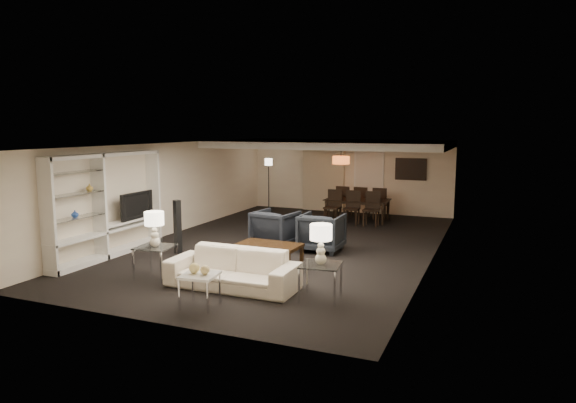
{
  "coord_description": "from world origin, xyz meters",
  "views": [
    {
      "loc": [
        4.78,
        -11.56,
        2.93
      ],
      "look_at": [
        0.0,
        0.0,
        1.1
      ],
      "focal_mm": 32.0,
      "sensor_mm": 36.0,
      "label": 1
    }
  ],
  "objects_px": {
    "sofa": "(232,269)",
    "armchair_left": "(275,228)",
    "marble_table": "(200,290)",
    "chair_nl": "(332,207)",
    "side_table_right": "(321,282)",
    "pendant_light": "(341,160)",
    "dining_table": "(357,210)",
    "armchair_right": "(322,232)",
    "floor_lamp": "(269,185)",
    "television": "(133,205)",
    "floor_speaker": "(178,227)",
    "table_lamp_left": "(155,229)",
    "coffee_table": "(269,255)",
    "chair_nr": "(371,209)",
    "side_table_left": "(156,262)",
    "chair_fr": "(381,203)",
    "vase_blue": "(75,214)",
    "chair_fm": "(362,202)",
    "table_lamp_right": "(321,244)",
    "chair_fl": "(344,201)",
    "chair_nm": "(352,208)",
    "vase_amber": "(89,187)"
  },
  "relations": [
    {
      "from": "side_table_right",
      "to": "chair_fm",
      "type": "relative_size",
      "value": 0.65
    },
    {
      "from": "marble_table",
      "to": "dining_table",
      "type": "distance_m",
      "value": 8.52
    },
    {
      "from": "dining_table",
      "to": "armchair_right",
      "type": "bearing_deg",
      "value": -88.17
    },
    {
      "from": "armchair_right",
      "to": "television",
      "type": "height_order",
      "value": "television"
    },
    {
      "from": "pendant_light",
      "to": "vase_blue",
      "type": "relative_size",
      "value": 3.33
    },
    {
      "from": "sofa",
      "to": "armchair_left",
      "type": "xyz_separation_m",
      "value": [
        -0.6,
        3.3,
        0.1
      ]
    },
    {
      "from": "side_table_right",
      "to": "marble_table",
      "type": "relative_size",
      "value": 1.2
    },
    {
      "from": "chair_fl",
      "to": "table_lamp_left",
      "type": "bearing_deg",
      "value": 82.07
    },
    {
      "from": "marble_table",
      "to": "chair_nl",
      "type": "distance_m",
      "value": 7.87
    },
    {
      "from": "sofa",
      "to": "chair_fm",
      "type": "bearing_deg",
      "value": 87.3
    },
    {
      "from": "vase_blue",
      "to": "dining_table",
      "type": "relative_size",
      "value": 0.08
    },
    {
      "from": "television",
      "to": "chair_fl",
      "type": "height_order",
      "value": "television"
    },
    {
      "from": "marble_table",
      "to": "floor_lamp",
      "type": "bearing_deg",
      "value": 107.98
    },
    {
      "from": "pendant_light",
      "to": "coffee_table",
      "type": "distance_m",
      "value": 5.7
    },
    {
      "from": "marble_table",
      "to": "coffee_table",
      "type": "bearing_deg",
      "value": 90.0
    },
    {
      "from": "side_table_right",
      "to": "chair_nl",
      "type": "distance_m",
      "value": 7.04
    },
    {
      "from": "dining_table",
      "to": "chair_nr",
      "type": "height_order",
      "value": "chair_nr"
    },
    {
      "from": "table_lamp_right",
      "to": "chair_nr",
      "type": "relative_size",
      "value": 0.67
    },
    {
      "from": "side_table_left",
      "to": "table_lamp_left",
      "type": "xyz_separation_m",
      "value": [
        0.0,
        0.0,
        0.65
      ]
    },
    {
      "from": "vase_blue",
      "to": "chair_nl",
      "type": "height_order",
      "value": "vase_blue"
    },
    {
      "from": "floor_speaker",
      "to": "armchair_left",
      "type": "bearing_deg",
      "value": 61.87
    },
    {
      "from": "marble_table",
      "to": "chair_nr",
      "type": "height_order",
      "value": "chair_nr"
    },
    {
      "from": "armchair_right",
      "to": "chair_fl",
      "type": "xyz_separation_m",
      "value": [
        -0.83,
        4.76,
        0.06
      ]
    },
    {
      "from": "table_lamp_left",
      "to": "coffee_table",
      "type": "bearing_deg",
      "value": 43.26
    },
    {
      "from": "sofa",
      "to": "side_table_left",
      "type": "height_order",
      "value": "sofa"
    },
    {
      "from": "armchair_left",
      "to": "side_table_right",
      "type": "height_order",
      "value": "armchair_left"
    },
    {
      "from": "marble_table",
      "to": "chair_nl",
      "type": "xyz_separation_m",
      "value": [
        -0.23,
        7.86,
        0.23
      ]
    },
    {
      "from": "chair_nr",
      "to": "chair_fr",
      "type": "height_order",
      "value": "same"
    },
    {
      "from": "chair_fm",
      "to": "chair_fr",
      "type": "bearing_deg",
      "value": -175.09
    },
    {
      "from": "armchair_right",
      "to": "vase_amber",
      "type": "xyz_separation_m",
      "value": [
        -4.27,
        -2.88,
        1.19
      ]
    },
    {
      "from": "television",
      "to": "chair_fm",
      "type": "bearing_deg",
      "value": -32.53
    },
    {
      "from": "table_lamp_left",
      "to": "chair_nl",
      "type": "bearing_deg",
      "value": 77.72
    },
    {
      "from": "pendant_light",
      "to": "armchair_left",
      "type": "xyz_separation_m",
      "value": [
        -0.54,
        -3.74,
        -1.47
      ]
    },
    {
      "from": "television",
      "to": "floor_speaker",
      "type": "xyz_separation_m",
      "value": [
        1.24,
        0.02,
        -0.44
      ]
    },
    {
      "from": "chair_nl",
      "to": "chair_nm",
      "type": "distance_m",
      "value": 0.6
    },
    {
      "from": "pendant_light",
      "to": "chair_nr",
      "type": "relative_size",
      "value": 0.51
    },
    {
      "from": "armchair_left",
      "to": "floor_speaker",
      "type": "xyz_separation_m",
      "value": [
        -1.81,
        -1.52,
        0.18
      ]
    },
    {
      "from": "vase_blue",
      "to": "vase_amber",
      "type": "bearing_deg",
      "value": 90.0
    },
    {
      "from": "marble_table",
      "to": "floor_speaker",
      "type": "relative_size",
      "value": 0.44
    },
    {
      "from": "side_table_left",
      "to": "coffee_table",
      "type": "bearing_deg",
      "value": 43.26
    },
    {
      "from": "armchair_right",
      "to": "floor_lamp",
      "type": "distance_m",
      "value": 6.09
    },
    {
      "from": "armchair_right",
      "to": "side_table_right",
      "type": "xyz_separation_m",
      "value": [
        1.1,
        -3.3,
        -0.14
      ]
    },
    {
      "from": "table_lamp_left",
      "to": "vase_blue",
      "type": "xyz_separation_m",
      "value": [
        -1.97,
        -0.03,
        0.18
      ]
    },
    {
      "from": "armchair_left",
      "to": "chair_nm",
      "type": "bearing_deg",
      "value": -97.96
    },
    {
      "from": "floor_speaker",
      "to": "chair_nm",
      "type": "relative_size",
      "value": 1.23
    },
    {
      "from": "vase_blue",
      "to": "chair_nr",
      "type": "bearing_deg",
      "value": 55.62
    },
    {
      "from": "sofa",
      "to": "side_table_left",
      "type": "xyz_separation_m",
      "value": [
        -1.7,
        0.0,
        -0.04
      ]
    },
    {
      "from": "table_lamp_right",
      "to": "table_lamp_left",
      "type": "bearing_deg",
      "value": 180.0
    },
    {
      "from": "vase_amber",
      "to": "chair_fl",
      "type": "height_order",
      "value": "vase_amber"
    },
    {
      "from": "chair_nm",
      "to": "chair_nr",
      "type": "bearing_deg",
      "value": -2.53
    }
  ]
}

